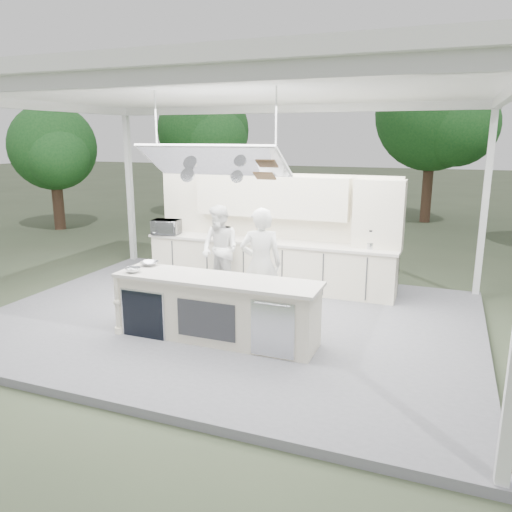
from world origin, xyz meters
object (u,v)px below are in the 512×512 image
at_px(back_counter, 268,263).
at_px(sous_chef, 220,249).
at_px(demo_island, 215,309).
at_px(head_chef, 261,265).

height_order(back_counter, sous_chef, sous_chef).
xyz_separation_m(back_counter, sous_chef, (-0.74, -0.67, 0.37)).
bearing_deg(demo_island, sous_chef, 113.20).
bearing_deg(back_counter, demo_island, -86.37).
relative_size(head_chef, sous_chef, 1.10).
bearing_deg(head_chef, sous_chef, -64.06).
xyz_separation_m(demo_island, back_counter, (-0.18, 2.81, 0.00)).
bearing_deg(sous_chef, head_chef, -20.99).
height_order(demo_island, head_chef, head_chef).
height_order(head_chef, sous_chef, head_chef).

